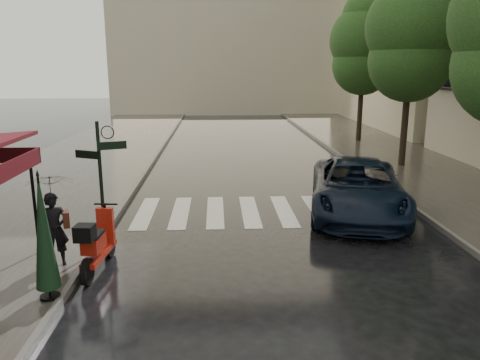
{
  "coord_description": "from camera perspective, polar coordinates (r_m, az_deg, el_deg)",
  "views": [
    {
      "loc": [
        1.46,
        -7.57,
        4.27
      ],
      "look_at": [
        2.06,
        4.29,
        1.4
      ],
      "focal_mm": 35.0,
      "sensor_mm": 36.0,
      "label": 1
    }
  ],
  "objects": [
    {
      "name": "curb_near",
      "position": [
        20.22,
        -11.12,
        1.37
      ],
      "size": [
        0.12,
        60.0,
        0.16
      ],
      "primitive_type": "cube",
      "color": "#595651",
      "rests_on": "ground"
    },
    {
      "name": "parasol_back",
      "position": [
        9.11,
        -22.83,
        -5.91
      ],
      "size": [
        0.44,
        0.44,
        2.37
      ],
      "color": "black",
      "rests_on": "sidewalk_near"
    },
    {
      "name": "sidewalk_far",
      "position": [
        21.86,
        20.87,
        1.59
      ],
      "size": [
        5.5,
        60.0,
        0.12
      ],
      "primitive_type": "cube",
      "color": "#38332D",
      "rests_on": "ground"
    },
    {
      "name": "scooter",
      "position": [
        10.47,
        -17.04,
        -7.53
      ],
      "size": [
        0.59,
        1.98,
        1.3
      ],
      "rotation": [
        0.0,
        0.0,
        -0.09
      ],
      "color": "black",
      "rests_on": "ground"
    },
    {
      "name": "tree_far",
      "position": [
        27.84,
        14.87,
        15.61
      ],
      "size": [
        3.8,
        3.8,
        8.16
      ],
      "color": "black",
      "rests_on": "sidewalk_far"
    },
    {
      "name": "signpost",
      "position": [
        11.17,
        -16.59,
        0.4
      ],
      "size": [
        1.17,
        0.29,
        3.1
      ],
      "color": "black",
      "rests_on": "ground"
    },
    {
      "name": "tree_mid",
      "position": [
        21.19,
        20.24,
        16.38
      ],
      "size": [
        3.8,
        3.8,
        8.34
      ],
      "color": "black",
      "rests_on": "sidewalk_far"
    },
    {
      "name": "pedestrian_with_umbrella",
      "position": [
        10.5,
        -22.06,
        -1.45
      ],
      "size": [
        1.22,
        1.23,
        2.42
      ],
      "rotation": [
        0.0,
        0.0,
        0.36
      ],
      "color": "black",
      "rests_on": "sidewalk_near"
    },
    {
      "name": "sidewalk_near",
      "position": [
        20.88,
        -19.43,
        1.18
      ],
      "size": [
        6.0,
        60.0,
        0.12
      ],
      "primitive_type": "cube",
      "color": "#38332D",
      "rests_on": "ground"
    },
    {
      "name": "crosswalk",
      "position": [
        14.3,
        3.31,
        -3.77
      ],
      "size": [
        7.85,
        3.2,
        0.01
      ],
      "color": "silver",
      "rests_on": "ground"
    },
    {
      "name": "ground",
      "position": [
        8.81,
        -12.56,
        -15.75
      ],
      "size": [
        120.0,
        120.0,
        0.0
      ],
      "primitive_type": "plane",
      "color": "black",
      "rests_on": "ground"
    },
    {
      "name": "curb_far",
      "position": [
        20.89,
        13.82,
        1.61
      ],
      "size": [
        0.12,
        60.0,
        0.16
      ],
      "primitive_type": "cube",
      "color": "#595651",
      "rests_on": "ground"
    },
    {
      "name": "parked_car",
      "position": [
        14.29,
        14.12,
        -0.92
      ],
      "size": [
        3.79,
        6.13,
        1.58
      ],
      "primitive_type": "imported",
      "rotation": [
        0.0,
        0.0,
        -0.22
      ],
      "color": "black",
      "rests_on": "ground"
    },
    {
      "name": "backdrop_building",
      "position": [
        45.95,
        -1.03,
        20.76
      ],
      "size": [
        22.0,
        6.0,
        20.0
      ],
      "primitive_type": "cube",
      "color": "#BAAE8E",
      "rests_on": "ground"
    }
  ]
}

